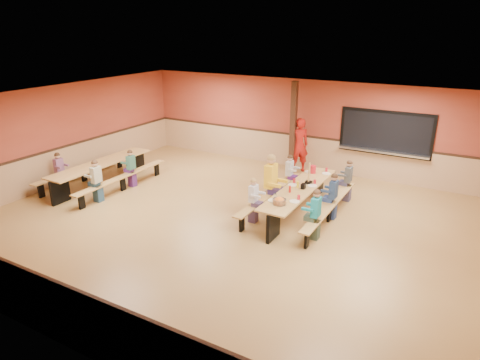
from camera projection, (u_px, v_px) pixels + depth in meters
The scene contains 23 objects.
ground at pixel (230, 223), 10.70m from camera, with size 12.00×12.00×0.00m, color olive.
room_envelope at pixel (230, 197), 10.46m from camera, with size 12.04×10.04×3.02m.
kitchen_pass_through at pixel (385, 135), 13.05m from camera, with size 2.78×0.28×1.38m.
structural_post at pixel (293, 128), 13.88m from camera, with size 0.18×0.18×3.00m, color #311A10.
cafeteria_table_main at pixel (299, 196), 10.99m from camera, with size 1.91×3.70×0.74m.
cafeteria_table_second at pixel (102, 169), 12.98m from camera, with size 1.91×3.70×0.74m.
seated_child_white_left at pixel (253, 201), 10.56m from camera, with size 0.34×0.28×1.14m, color silver, non-canonical shape.
seated_adult_yellow at pixel (271, 182), 11.31m from camera, with size 0.50×0.41×1.48m, color yellow, non-canonical shape.
seated_child_grey_left at pixel (289, 174), 12.40m from camera, with size 0.34×0.28×1.14m, color silver, non-canonical shape.
seated_child_teal_right at pixel (315, 215), 9.71m from camera, with size 0.37×0.30×1.20m, color #177B87, non-canonical shape.
seated_child_navy_right at pixel (333, 197), 10.75m from camera, with size 0.36×0.29×1.19m, color navy, non-canonical shape.
seated_child_char_right at pixel (348, 181), 11.86m from camera, with size 0.35×0.28×1.16m, color #414649, non-canonical shape.
seated_child_purple_sec at pixel (60, 172), 12.65m from camera, with size 0.33×0.27×1.13m, color #7D4D6F, non-canonical shape.
seated_child_green_sec at pixel (131, 169), 12.92m from camera, with size 0.33×0.27×1.13m, color #336A58, non-canonical shape.
seated_child_tan_sec at pixel (97, 181), 11.79m from camera, with size 0.36×0.30×1.19m, color #A7A488, non-canonical shape.
standing_woman at pixel (299, 145), 14.13m from camera, with size 0.67×0.44×1.82m, color red.
punch_pitcher at pixel (313, 169), 11.96m from camera, with size 0.16×0.16×0.22m, color red.
chip_bowl at pixel (279, 201), 9.91m from camera, with size 0.32×0.32×0.15m, color orange, non-canonical shape.
napkin_dispenser at pixel (303, 186), 10.85m from camera, with size 0.10×0.14×0.13m, color black.
condiment_mustard at pixel (298, 185), 10.90m from camera, with size 0.06×0.06×0.17m, color yellow.
condiment_ketchup at pixel (290, 189), 10.60m from camera, with size 0.06×0.06×0.17m, color #B2140F.
table_paddle at pixel (309, 178), 11.18m from camera, with size 0.16×0.16×0.56m.
place_settings at pixel (300, 186), 10.89m from camera, with size 0.65×3.30×0.11m, color beige, non-canonical shape.
Camera 1 is at (4.96, -8.32, 4.68)m, focal length 32.00 mm.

